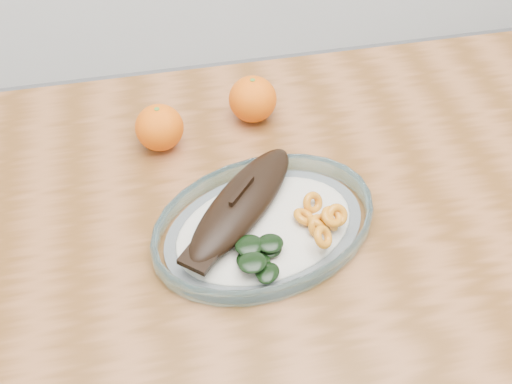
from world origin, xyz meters
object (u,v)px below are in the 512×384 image
(orange_left, at_px, (159,128))
(orange_right, at_px, (253,99))
(dining_table, at_px, (296,261))
(plated_meal, at_px, (264,222))

(orange_left, height_order, orange_right, orange_right)
(dining_table, xyz_separation_m, orange_left, (-0.18, 0.20, 0.14))
(plated_meal, xyz_separation_m, orange_right, (0.04, 0.25, 0.02))
(plated_meal, height_order, orange_right, same)
(dining_table, height_order, plated_meal, plated_meal)
(dining_table, bearing_deg, orange_right, 94.61)
(dining_table, height_order, orange_left, orange_left)
(plated_meal, relative_size, orange_left, 9.51)
(orange_right, bearing_deg, plated_meal, -98.06)
(orange_left, bearing_deg, orange_right, 14.02)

